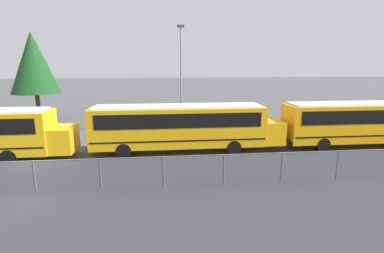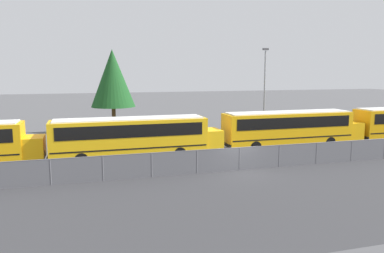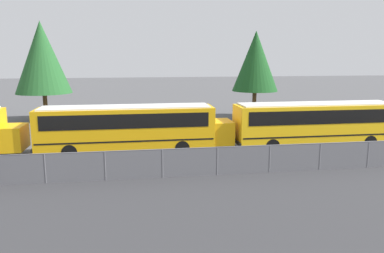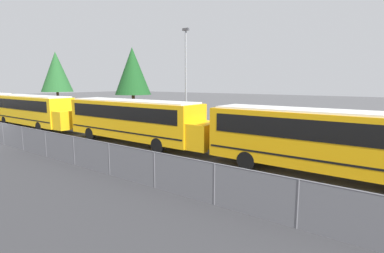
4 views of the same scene
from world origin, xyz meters
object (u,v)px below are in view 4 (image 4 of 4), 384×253
Objects in this scene: school_bus_4 at (134,118)px; light_pole at (186,78)px; tree_2 at (133,71)px; school_bus_3 at (33,109)px; tree_0 at (56,72)px; school_bus_5 at (334,139)px.

light_pole is at bearing 86.96° from school_bus_4.
school_bus_3 is at bearing -88.25° from tree_2.
light_pole is 37.88m from tree_0.
light_pole is (0.31, 5.84, 3.03)m from school_bus_4.
tree_2 is at bearing -3.72° from tree_0.
tree_0 is (-36.52, 14.54, 4.51)m from school_bus_4.
light_pole is at bearing 156.38° from school_bus_5.
light_pole is at bearing -13.29° from tree_0.
school_bus_3 is at bearing -177.27° from school_bus_4.
school_bus_3 is 14.13m from school_bus_4.
school_bus_5 is at bearing -23.62° from light_pole.
school_bus_4 is at bearing 179.92° from school_bus_5.
school_bus_5 is (13.71, -0.02, 0.00)m from school_bus_4.
tree_0 reaches higher than light_pole.
tree_0 reaches higher than school_bus_5.
school_bus_4 is (14.11, 0.67, 0.00)m from school_bus_3.
tree_2 is (-28.24, 13.13, 4.11)m from school_bus_5.
school_bus_3 is 27.83m from school_bus_5.
tree_0 is at bearing 166.71° from light_pole.
school_bus_5 is 1.45× the size of tree_2.
tree_2 is at bearing 137.94° from school_bus_4.
school_bus_5 is at bearing -16.16° from tree_0.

